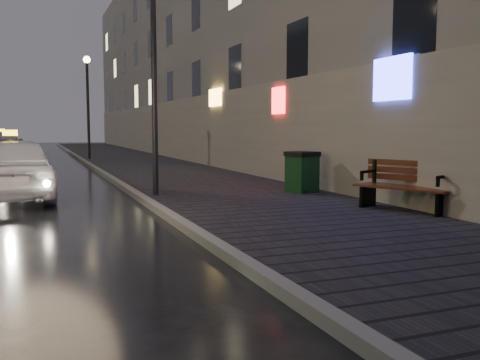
# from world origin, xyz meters

# --- Properties ---
(ground) EXTENTS (120.00, 120.00, 0.00)m
(ground) POSITION_xyz_m (0.00, 0.00, 0.00)
(ground) COLOR black
(ground) RESTS_ON ground
(sidewalk) EXTENTS (4.60, 58.00, 0.15)m
(sidewalk) POSITION_xyz_m (3.90, 21.00, 0.07)
(sidewalk) COLOR black
(sidewalk) RESTS_ON ground
(curb) EXTENTS (0.20, 58.00, 0.15)m
(curb) POSITION_xyz_m (1.50, 21.00, 0.07)
(curb) COLOR slate
(curb) RESTS_ON ground
(building_near) EXTENTS (1.80, 50.00, 13.00)m
(building_near) POSITION_xyz_m (7.10, 25.00, 6.50)
(building_near) COLOR #605B54
(building_near) RESTS_ON ground
(lamp_near) EXTENTS (0.36, 0.36, 5.28)m
(lamp_near) POSITION_xyz_m (1.85, 6.00, 3.49)
(lamp_near) COLOR black
(lamp_near) RESTS_ON sidewalk
(lamp_far) EXTENTS (0.36, 0.36, 5.28)m
(lamp_far) POSITION_xyz_m (1.85, 22.00, 3.49)
(lamp_far) COLOR black
(lamp_far) RESTS_ON sidewalk
(bench) EXTENTS (1.38, 2.04, 0.99)m
(bench) POSITION_xyz_m (5.92, 1.74, 0.64)
(bench) COLOR black
(bench) RESTS_ON sidewalk
(trash_bin) EXTENTS (0.82, 0.82, 1.03)m
(trash_bin) POSITION_xyz_m (5.43, 5.16, 0.67)
(trash_bin) COLOR black
(trash_bin) RESTS_ON sidewalk
(taxi_near) EXTENTS (2.13, 4.75, 1.59)m
(taxi_near) POSITION_xyz_m (-1.42, 7.32, 0.79)
(taxi_near) COLOR white
(taxi_near) RESTS_ON ground
(taxi_mid) EXTENTS (2.28, 5.41, 1.56)m
(taxi_mid) POSITION_xyz_m (-2.49, 25.87, 0.78)
(taxi_mid) COLOR silver
(taxi_mid) RESTS_ON ground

